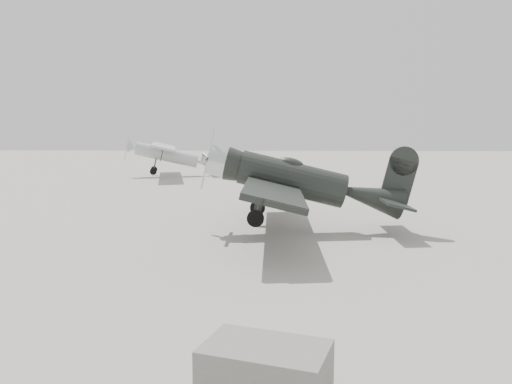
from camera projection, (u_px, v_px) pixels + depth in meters
ground at (232, 229)px, 20.28m from camera, size 160.00×160.00×0.00m
lowwing_monoplane at (302, 182)px, 19.62m from camera, size 8.28×11.46×3.73m
highwing_monoplane at (171, 153)px, 43.74m from camera, size 8.33×11.66×3.29m
equipment_block at (265, 375)px, 7.25m from camera, size 2.05×1.61×0.90m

